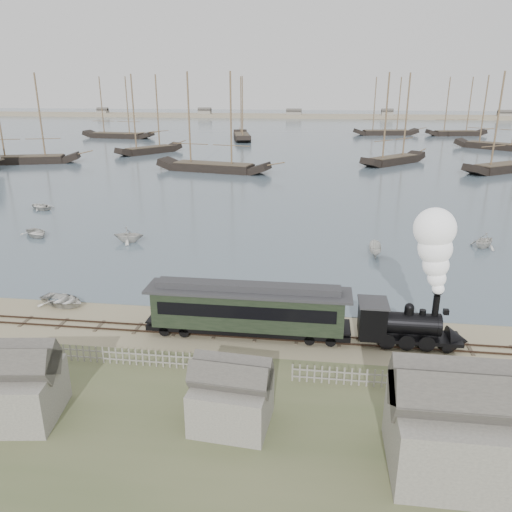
# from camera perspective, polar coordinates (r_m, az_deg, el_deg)

# --- Properties ---
(ground) EXTENTS (600.00, 600.00, 0.00)m
(ground) POSITION_cam_1_polar(r_m,az_deg,el_deg) (38.88, -2.59, -7.56)
(ground) COLOR tan
(ground) RESTS_ON ground
(harbor_water) EXTENTS (600.00, 336.00, 0.06)m
(harbor_water) POSITION_cam_1_polar(r_m,az_deg,el_deg) (205.04, 5.86, 14.08)
(harbor_water) COLOR #4A5B6A
(harbor_water) RESTS_ON ground
(rail_track) EXTENTS (120.00, 1.80, 0.16)m
(rail_track) POSITION_cam_1_polar(r_m,az_deg,el_deg) (37.11, -3.13, -8.87)
(rail_track) COLOR #38281E
(rail_track) RESTS_ON ground
(picket_fence_west) EXTENTS (19.00, 0.10, 1.20)m
(picket_fence_west) POSITION_cam_1_polar(r_m,az_deg,el_deg) (34.71, -15.53, -11.81)
(picket_fence_west) COLOR slate
(picket_fence_west) RESTS_ON ground
(picket_fence_east) EXTENTS (15.00, 0.10, 1.20)m
(picket_fence_east) POSITION_cam_1_polar(r_m,az_deg,el_deg) (32.48, 17.92, -14.39)
(picket_fence_east) COLOR slate
(picket_fence_east) RESTS_ON ground
(shed_left) EXTENTS (5.00, 4.00, 4.10)m
(shed_left) POSITION_cam_1_polar(r_m,az_deg,el_deg) (31.87, -25.85, -16.21)
(shed_left) COLOR slate
(shed_left) RESTS_ON ground
(shed_mid) EXTENTS (4.00, 3.50, 3.60)m
(shed_mid) POSITION_cam_1_polar(r_m,az_deg,el_deg) (28.53, -2.79, -18.56)
(shed_mid) COLOR slate
(shed_mid) RESTS_ON ground
(shed_right) EXTENTS (6.00, 5.00, 5.10)m
(shed_right) POSITION_cam_1_polar(r_m,az_deg,el_deg) (27.51, 21.42, -21.75)
(shed_right) COLOR slate
(shed_right) RESTS_ON ground
(far_spit) EXTENTS (500.00, 20.00, 1.80)m
(far_spit) POSITION_cam_1_polar(r_m,az_deg,el_deg) (284.81, 6.42, 15.42)
(far_spit) COLOR gray
(far_spit) RESTS_ON ground
(locomotive) EXTENTS (7.61, 2.84, 9.49)m
(locomotive) POSITION_cam_1_polar(r_m,az_deg,el_deg) (35.51, 18.91, -3.55)
(locomotive) COLOR black
(locomotive) RESTS_ON ground
(passenger_coach) EXTENTS (14.62, 2.82, 3.55)m
(passenger_coach) POSITION_cam_1_polar(r_m,az_deg,el_deg) (35.92, -0.93, -5.93)
(passenger_coach) COLOR black
(passenger_coach) RESTS_ON ground
(beached_dinghy) EXTENTS (4.03, 4.78, 0.85)m
(beached_dinghy) POSITION_cam_1_polar(r_m,az_deg,el_deg) (44.54, -21.24, -4.74)
(beached_dinghy) COLOR silver
(beached_dinghy) RESTS_ON ground
(rowboat_0) EXTENTS (4.81, 4.95, 0.84)m
(rowboat_0) POSITION_cam_1_polar(r_m,az_deg,el_deg) (65.58, -23.84, 2.43)
(rowboat_0) COLOR silver
(rowboat_0) RESTS_ON harbor_water
(rowboat_1) EXTENTS (3.22, 3.66, 1.83)m
(rowboat_1) POSITION_cam_1_polar(r_m,az_deg,el_deg) (59.41, -14.36, 2.38)
(rowboat_1) COLOR silver
(rowboat_1) RESTS_ON harbor_water
(rowboat_2) EXTENTS (3.35, 1.39, 1.28)m
(rowboat_2) POSITION_cam_1_polar(r_m,az_deg,el_deg) (54.70, 13.44, 0.72)
(rowboat_2) COLOR silver
(rowboat_2) RESTS_ON harbor_water
(rowboat_3) EXTENTS (4.49, 4.69, 0.79)m
(rowboat_3) POSITION_cam_1_polar(r_m,az_deg,el_deg) (67.34, 19.97, 3.30)
(rowboat_3) COLOR silver
(rowboat_3) RESTS_ON harbor_water
(rowboat_4) EXTENTS (4.39, 4.39, 1.76)m
(rowboat_4) POSITION_cam_1_polar(r_m,az_deg,el_deg) (61.08, 24.63, 1.63)
(rowboat_4) COLOR silver
(rowboat_4) RESTS_ON harbor_water
(rowboat_6) EXTENTS (4.50, 4.95, 0.84)m
(rowboat_6) POSITION_cam_1_polar(r_m,az_deg,el_deg) (79.96, -23.43, 5.25)
(rowboat_6) COLOR silver
(rowboat_6) RESTS_ON harbor_water
(schooner_0) EXTENTS (23.41, 11.78, 20.00)m
(schooner_0) POSITION_cam_1_polar(r_m,az_deg,el_deg) (127.93, -25.20, 14.02)
(schooner_0) COLOR black
(schooner_0) RESTS_ON harbor_water
(schooner_1) EXTENTS (14.79, 17.94, 20.00)m
(schooner_1) POSITION_cam_1_polar(r_m,az_deg,el_deg) (136.94, -12.34, 15.55)
(schooner_1) COLOR black
(schooner_1) RESTS_ON harbor_water
(schooner_2) EXTENTS (25.01, 10.63, 20.00)m
(schooner_2) POSITION_cam_1_polar(r_m,az_deg,el_deg) (105.66, -5.07, 14.98)
(schooner_2) COLOR black
(schooner_2) RESTS_ON harbor_water
(schooner_3) EXTENTS (16.75, 17.36, 20.00)m
(schooner_3) POSITION_cam_1_polar(r_m,az_deg,el_deg) (119.83, 15.84, 14.84)
(schooner_3) COLOR black
(schooner_3) RESTS_ON harbor_water
(schooner_4) EXTENTS (20.29, 16.59, 20.00)m
(schooner_4) POSITION_cam_1_polar(r_m,az_deg,el_deg) (117.09, 27.21, 13.43)
(schooner_4) COLOR black
(schooner_4) RESTS_ON harbor_water
(schooner_5) EXTENTS (21.45, 17.95, 20.00)m
(schooner_5) POSITION_cam_1_polar(r_m,az_deg,el_deg) (158.15, 26.26, 14.51)
(schooner_5) COLOR black
(schooner_5) RESTS_ON harbor_water
(schooner_6) EXTENTS (25.38, 8.81, 20.00)m
(schooner_6) POSITION_cam_1_polar(r_m,az_deg,el_deg) (180.28, -15.73, 16.03)
(schooner_6) COLOR black
(schooner_6) RESTS_ON harbor_water
(schooner_7) EXTENTS (10.24, 24.21, 20.00)m
(schooner_7) POSITION_cam_1_polar(r_m,az_deg,el_deg) (169.14, -1.65, 16.54)
(schooner_7) COLOR black
(schooner_7) RESTS_ON harbor_water
(schooner_8) EXTENTS (23.50, 9.42, 20.00)m
(schooner_8) POSITION_cam_1_polar(r_m,az_deg,el_deg) (190.38, 14.85, 16.23)
(schooner_8) COLOR black
(schooner_8) RESTS_ON harbor_water
(schooner_9) EXTENTS (21.54, 8.63, 20.00)m
(schooner_9) POSITION_cam_1_polar(r_m,az_deg,el_deg) (195.54, 22.22, 15.55)
(schooner_9) COLOR black
(schooner_9) RESTS_ON harbor_water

